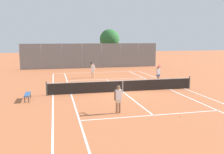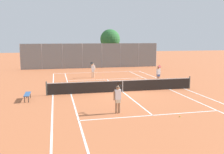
# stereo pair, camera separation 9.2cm
# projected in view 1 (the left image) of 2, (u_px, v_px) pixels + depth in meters

# --- Properties ---
(ground_plane) EXTENTS (120.00, 120.00, 0.00)m
(ground_plane) POSITION_uv_depth(u_px,v_px,m) (123.00, 92.00, 20.16)
(ground_plane) COLOR #BC663D
(court_line_markings) EXTENTS (11.10, 23.90, 0.01)m
(court_line_markings) POSITION_uv_depth(u_px,v_px,m) (123.00, 92.00, 20.16)
(court_line_markings) COLOR white
(court_line_markings) RESTS_ON ground
(tennis_net) EXTENTS (12.00, 0.10, 1.07)m
(tennis_net) POSITION_uv_depth(u_px,v_px,m) (123.00, 86.00, 20.08)
(tennis_net) COLOR #474C47
(tennis_net) RESTS_ON ground
(player_near_side) EXTENTS (0.63, 0.76, 1.77)m
(player_near_side) POSITION_uv_depth(u_px,v_px,m) (118.00, 97.00, 14.28)
(player_near_side) COLOR #936B4C
(player_near_side) RESTS_ON ground
(player_far_left) EXTENTS (0.62, 0.77, 1.77)m
(player_far_left) POSITION_uv_depth(u_px,v_px,m) (93.00, 69.00, 27.26)
(player_far_left) COLOR beige
(player_far_left) RESTS_ON ground
(player_far_right) EXTENTS (0.55, 0.83, 1.77)m
(player_far_right) POSITION_uv_depth(u_px,v_px,m) (158.00, 73.00, 24.17)
(player_far_right) COLOR tan
(player_far_right) RESTS_ON ground
(loose_tennis_ball_0) EXTENTS (0.07, 0.07, 0.07)m
(loose_tennis_ball_0) POSITION_uv_depth(u_px,v_px,m) (180.00, 116.00, 13.72)
(loose_tennis_ball_0) COLOR #D1DB33
(loose_tennis_ball_0) RESTS_ON ground
(loose_tennis_ball_1) EXTENTS (0.07, 0.07, 0.07)m
(loose_tennis_ball_1) POSITION_uv_depth(u_px,v_px,m) (103.00, 75.00, 29.11)
(loose_tennis_ball_1) COLOR #D1DB33
(loose_tennis_ball_1) RESTS_ON ground
(courtside_bench) EXTENTS (0.36, 1.50, 0.47)m
(courtside_bench) POSITION_uv_depth(u_px,v_px,m) (27.00, 95.00, 17.30)
(courtside_bench) COLOR #33598C
(courtside_bench) RESTS_ON ground
(back_fence) EXTENTS (19.82, 0.08, 3.56)m
(back_fence) POSITION_uv_depth(u_px,v_px,m) (92.00, 56.00, 36.01)
(back_fence) COLOR gray
(back_fence) RESTS_ON ground
(tree_behind_left) EXTENTS (3.19, 3.19, 5.73)m
(tree_behind_left) POSITION_uv_depth(u_px,v_px,m) (109.00, 40.00, 40.21)
(tree_behind_left) COLOR brown
(tree_behind_left) RESTS_ON ground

